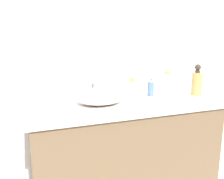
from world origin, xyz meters
name	(u,v)px	position (x,y,z in m)	size (l,w,h in m)	color
bathroom_wall_rear	(110,42)	(0.00, 0.73, 1.30)	(6.00, 0.06, 2.60)	silver
vanity_counter	(123,160)	(-0.02, 0.39, 0.46)	(1.31, 0.59, 0.92)	brown
wall_mirror_panel	(110,23)	(-0.02, 0.69, 1.44)	(1.06, 0.01, 1.04)	#B2BCC6
sink_basin	(100,96)	(-0.20, 0.35, 0.97)	(0.33, 0.30, 0.10)	silver
faucet	(93,85)	(-0.20, 0.51, 1.01)	(0.03, 0.15, 0.15)	silver
soap_dispenser	(151,88)	(0.20, 0.41, 0.98)	(0.04, 0.04, 0.15)	#4B6C9C
lotion_bottle	(167,82)	(0.37, 0.48, 1.00)	(0.05, 0.05, 0.16)	silver
perfume_bottle	(132,87)	(0.10, 0.52, 0.98)	(0.06, 0.06, 0.12)	silver
spray_can	(197,82)	(0.53, 0.33, 1.02)	(0.08, 0.08, 0.23)	tan
candle_jar	(62,103)	(-0.44, 0.36, 0.94)	(0.05, 0.05, 0.04)	silver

